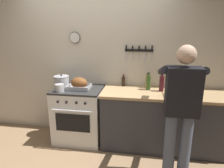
% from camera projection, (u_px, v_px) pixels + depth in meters
% --- Properties ---
extents(wall_back, '(6.00, 0.13, 2.60)m').
position_uv_depth(wall_back, '(96.00, 60.00, 3.38)').
color(wall_back, beige).
rests_on(wall_back, ground).
extents(counter_block, '(2.03, 0.65, 0.90)m').
position_uv_depth(counter_block, '(167.00, 120.00, 3.09)').
color(counter_block, '#38383D').
rests_on(counter_block, ground).
extents(stove, '(0.76, 0.67, 0.90)m').
position_uv_depth(stove, '(79.00, 114.00, 3.30)').
color(stove, white).
rests_on(stove, ground).
extents(person_cook, '(0.51, 0.63, 1.66)m').
position_uv_depth(person_cook, '(181.00, 106.00, 2.32)').
color(person_cook, '#4C566B').
rests_on(person_cook, ground).
extents(roasting_pan, '(0.35, 0.26, 0.19)m').
position_uv_depth(roasting_pan, '(79.00, 84.00, 3.12)').
color(roasting_pan, '#B7B7BC').
rests_on(roasting_pan, stove).
extents(stock_pot, '(0.24, 0.24, 0.20)m').
position_uv_depth(stock_pot, '(62.00, 81.00, 3.27)').
color(stock_pot, '#B7B7BC').
rests_on(stock_pot, stove).
extents(saucepan, '(0.13, 0.13, 0.12)m').
position_uv_depth(saucepan, '(60.00, 88.00, 3.00)').
color(saucepan, '#B7B7BC').
rests_on(saucepan, stove).
extents(cutting_board, '(0.36, 0.24, 0.02)m').
position_uv_depth(cutting_board, '(176.00, 95.00, 2.84)').
color(cutting_board, tan).
rests_on(cutting_board, counter_block).
extents(bottle_hot_sauce, '(0.05, 0.05, 0.19)m').
position_uv_depth(bottle_hot_sauce, '(174.00, 86.00, 3.02)').
color(bottle_hot_sauce, red).
rests_on(bottle_hot_sauce, counter_block).
extents(bottle_vinegar, '(0.07, 0.07, 0.24)m').
position_uv_depth(bottle_vinegar, '(147.00, 82.00, 3.18)').
color(bottle_vinegar, '#997F4C').
rests_on(bottle_vinegar, counter_block).
extents(bottle_cooking_oil, '(0.07, 0.07, 0.27)m').
position_uv_depth(bottle_cooking_oil, '(182.00, 84.00, 3.02)').
color(bottle_cooking_oil, gold).
rests_on(bottle_cooking_oil, counter_block).
extents(bottle_soy_sauce, '(0.06, 0.06, 0.20)m').
position_uv_depth(bottle_soy_sauce, '(123.00, 81.00, 3.29)').
color(bottle_soy_sauce, black).
rests_on(bottle_soy_sauce, counter_block).
extents(bottle_wine_red, '(0.07, 0.07, 0.30)m').
position_uv_depth(bottle_wine_red, '(162.00, 83.00, 3.01)').
color(bottle_wine_red, '#47141E').
rests_on(bottle_wine_red, counter_block).
extents(bottle_olive_oil, '(0.07, 0.07, 0.28)m').
position_uv_depth(bottle_olive_oil, '(148.00, 83.00, 3.08)').
color(bottle_olive_oil, '#385623').
rests_on(bottle_olive_oil, counter_block).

